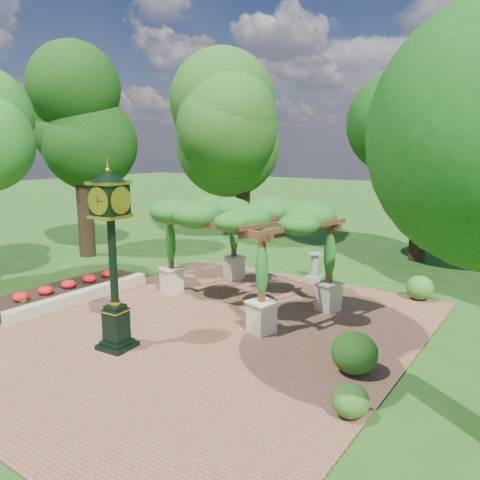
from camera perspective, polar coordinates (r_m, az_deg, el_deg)
The scene contains 13 objects.
ground at distance 11.99m, azimuth -7.05°, elevation -12.30°, with size 120.00×120.00×0.00m, color #1E4714.
brick_plaza at distance 12.68m, azimuth -3.97°, elevation -10.80°, with size 10.00×12.00×0.04m, color brown.
border_wall at distance 15.49m, azimuth -18.62°, elevation -6.55°, with size 0.35×5.00×0.40m, color #C6B793.
flower_bed at distance 16.20m, azimuth -20.52°, elevation -5.98°, with size 1.50×5.00×0.36m, color red.
pedestal_clock at distance 11.14m, azimuth -15.35°, elevation -0.55°, with size 0.92×0.92×4.29m.
pergola at distance 14.19m, azimuth 0.68°, elevation 2.64°, with size 5.79×4.43×3.23m.
sundial at distance 17.54m, azimuth 9.07°, elevation -3.31°, with size 0.57×0.57×0.96m.
shrub_front at distance 8.99m, azimuth 13.30°, elevation -18.53°, with size 0.67×0.67×0.61m, color #2B5B1A.
shrub_mid at distance 10.48m, azimuth 13.78°, elevation -13.22°, with size 0.99×0.99×0.89m, color #204D15.
shrub_back at distance 15.89m, azimuth 21.08°, elevation -5.44°, with size 0.85×0.85×0.76m, color #346A1E.
tree_west_near at distance 21.64m, azimuth -18.98°, elevation 13.68°, with size 3.84×3.84×8.68m.
tree_west_far at distance 24.81m, azimuth 0.39°, elevation 13.51°, with size 5.23×5.23×8.41m.
tree_north at distance 21.09m, azimuth 21.71°, elevation 12.39°, with size 4.13×4.13×8.03m.
Camera 1 is at (7.45, -8.10, 4.75)m, focal length 35.00 mm.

